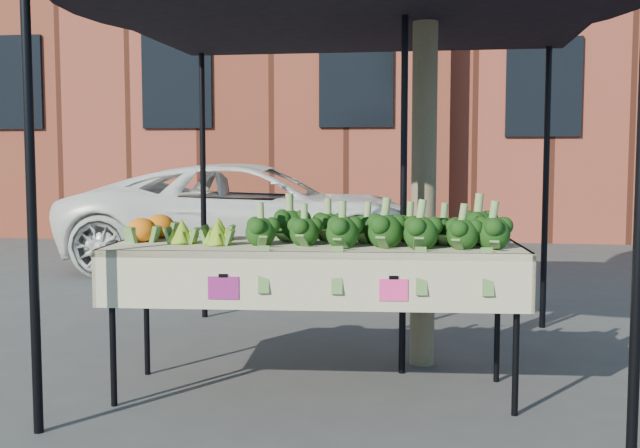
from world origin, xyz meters
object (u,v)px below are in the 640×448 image
Objects in this scene: canopy at (351,163)px; street_tree at (426,3)px; table at (315,319)px; vehicle at (256,79)px.

canopy is 1.16m from street_tree.
street_tree reaches higher than table.
canopy is (0.15, 0.59, 0.92)m from table.
table is at bearing -129.41° from street_tree.
street_tree is (2.16, -4.35, 0.02)m from vehicle.
vehicle is (-1.69, 4.51, 1.03)m from canopy.
street_tree reaches higher than vehicle.
vehicle is 0.99× the size of street_tree.
vehicle is at bearing 110.52° from canopy.
table is 0.78× the size of canopy.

